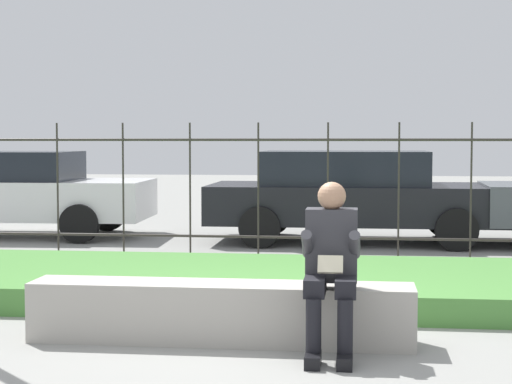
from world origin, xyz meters
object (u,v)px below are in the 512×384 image
(person_seated_reader, at_px, (331,261))
(car_parked_left, at_px, (7,191))
(stone_bench, at_px, (221,316))
(car_parked_center, at_px, (354,194))

(person_seated_reader, height_order, car_parked_left, car_parked_left)
(stone_bench, height_order, person_seated_reader, person_seated_reader)
(stone_bench, xyz_separation_m, person_seated_reader, (0.86, -0.26, 0.49))
(car_parked_left, bearing_deg, car_parked_center, -3.99)
(stone_bench, height_order, car_parked_center, car_parked_center)
(car_parked_left, bearing_deg, person_seated_reader, -54.59)
(person_seated_reader, xyz_separation_m, car_parked_center, (0.12, 6.88, 0.04))
(car_parked_left, distance_m, car_parked_center, 5.60)
(person_seated_reader, relative_size, car_parked_left, 0.27)
(person_seated_reader, xyz_separation_m, car_parked_left, (-5.48, 7.01, 0.04))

